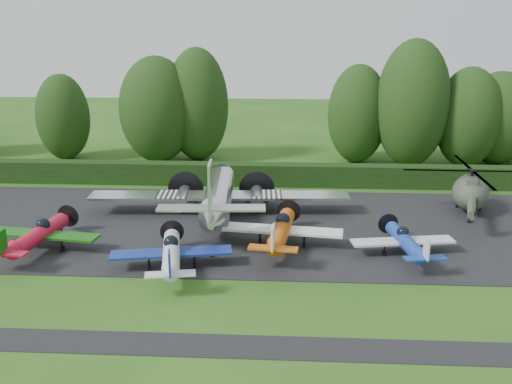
# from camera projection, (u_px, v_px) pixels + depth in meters

# --- Properties ---
(ground) EXTENTS (160.00, 160.00, 0.00)m
(ground) POSITION_uv_depth(u_px,v_px,m) (188.00, 287.00, 32.42)
(ground) COLOR #224914
(ground) RESTS_ON ground
(apron) EXTENTS (70.00, 18.00, 0.01)m
(apron) POSITION_uv_depth(u_px,v_px,m) (211.00, 226.00, 41.97)
(apron) COLOR black
(apron) RESTS_ON ground
(taxiway_verge) EXTENTS (70.00, 2.00, 0.00)m
(taxiway_verge) POSITION_uv_depth(u_px,v_px,m) (166.00, 345.00, 26.69)
(taxiway_verge) COLOR black
(taxiway_verge) RESTS_ON ground
(hedgerow) EXTENTS (90.00, 1.60, 2.00)m
(hedgerow) POSITION_uv_depth(u_px,v_px,m) (226.00, 184.00, 52.48)
(hedgerow) COLOR black
(hedgerow) RESTS_ON ground
(transport_plane) EXTENTS (20.09, 15.40, 6.44)m
(transport_plane) POSITION_uv_depth(u_px,v_px,m) (218.00, 196.00, 43.02)
(transport_plane) COLOR silver
(transport_plane) RESTS_ON ground
(light_plane_red) EXTENTS (7.56, 7.95, 2.90)m
(light_plane_red) POSITION_uv_depth(u_px,v_px,m) (39.00, 235.00, 36.97)
(light_plane_red) COLOR red
(light_plane_red) RESTS_ON ground
(light_plane_white) EXTENTS (7.34, 7.72, 2.82)m
(light_plane_white) POSITION_uv_depth(u_px,v_px,m) (171.00, 253.00, 34.15)
(light_plane_white) COLOR silver
(light_plane_white) RESTS_ON ground
(light_plane_orange) EXTENTS (8.01, 8.42, 3.08)m
(light_plane_orange) POSITION_uv_depth(u_px,v_px,m) (281.00, 230.00, 37.56)
(light_plane_orange) COLOR #C4540B
(light_plane_orange) RESTS_ON ground
(light_plane_blue) EXTENTS (6.66, 7.01, 2.56)m
(light_plane_blue) POSITION_uv_depth(u_px,v_px,m) (405.00, 241.00, 36.23)
(light_plane_blue) COLOR #1B3BA4
(light_plane_blue) RESTS_ON ground
(helicopter) EXTENTS (10.64, 12.46, 3.43)m
(helicopter) POSITION_uv_depth(u_px,v_px,m) (471.00, 190.00, 44.52)
(helicopter) COLOR #323D2F
(helicopter) RESTS_ON ground
(tree_0) EXTENTS (7.35, 7.35, 12.88)m
(tree_0) POSITION_uv_depth(u_px,v_px,m) (412.00, 104.00, 57.15)
(tree_0) COLOR black
(tree_0) RESTS_ON ground
(tree_3) EXTENTS (5.62, 5.62, 9.18)m
(tree_3) POSITION_uv_depth(u_px,v_px,m) (63.00, 117.00, 60.67)
(tree_3) COLOR black
(tree_3) RESTS_ON ground
(tree_5) EXTENTS (6.51, 6.51, 10.17)m
(tree_5) POSITION_uv_depth(u_px,v_px,m) (468.00, 118.00, 57.45)
(tree_5) COLOR black
(tree_5) RESTS_ON ground
(tree_7) EXTENTS (6.24, 6.24, 10.27)m
(tree_7) POSITION_uv_depth(u_px,v_px,m) (358.00, 114.00, 59.32)
(tree_7) COLOR black
(tree_7) RESTS_ON ground
(tree_8) EXTENTS (7.81, 7.81, 11.10)m
(tree_8) POSITION_uv_depth(u_px,v_px,m) (157.00, 110.00, 59.33)
(tree_8) COLOR black
(tree_8) RESTS_ON ground
(tree_9) EXTENTS (6.58, 6.58, 11.91)m
(tree_9) POSITION_uv_depth(u_px,v_px,m) (197.00, 105.00, 59.97)
(tree_9) COLOR black
(tree_9) RESTS_ON ground
(tree_10) EXTENTS (7.36, 7.36, 9.61)m
(tree_10) POSITION_uv_depth(u_px,v_px,m) (498.00, 118.00, 58.74)
(tree_10) COLOR black
(tree_10) RESTS_ON ground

